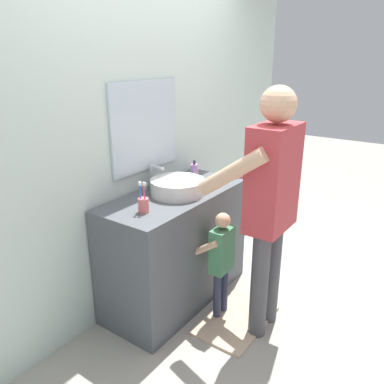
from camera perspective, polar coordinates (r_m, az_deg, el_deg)
name	(u,v)px	position (r m, az deg, el deg)	size (l,w,h in m)	color
ground_plane	(208,309)	(3.13, 2.34, -16.77)	(14.00, 14.00, 0.00)	#9E998E
back_wall	(140,126)	(2.94, -7.59, 9.54)	(4.40, 0.10, 2.70)	silver
vanity_cabinet	(176,247)	(3.04, -2.33, -8.08)	(1.23, 0.54, 0.89)	#4C5156
sink_basin	(177,187)	(2.83, -2.15, 0.81)	(0.40, 0.40, 0.11)	silver
faucet	(153,178)	(2.97, -5.79, 2.11)	(0.18, 0.14, 0.18)	#B7BABF
toothbrush_cup	(143,204)	(2.53, -7.15, -1.80)	(0.07, 0.07, 0.21)	#D86666
soap_bottle	(194,172)	(3.15, 0.34, 2.98)	(0.06, 0.06, 0.17)	#B27FC6
bath_mat	(236,320)	(3.03, 6.52, -18.16)	(0.64, 0.40, 0.02)	#CCAD8E
child_toddler	(221,256)	(2.82, 4.24, -9.35)	(0.25, 0.26, 0.83)	#2D334C
adult_parent	(269,194)	(2.53, 11.30, -0.23)	(0.52, 0.55, 1.69)	#47474C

